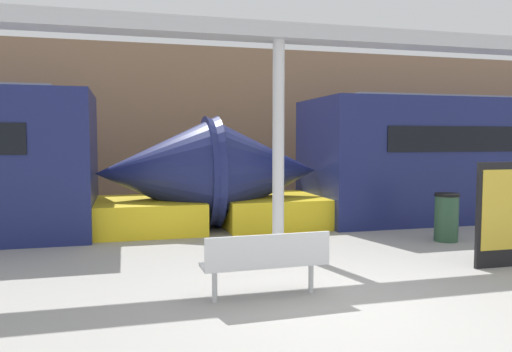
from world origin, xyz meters
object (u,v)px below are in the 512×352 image
bench_near (266,259)px  support_column_near (278,146)px  trash_bin (446,217)px  poster_board (501,214)px

bench_near → support_column_near: bearing=67.8°
trash_bin → support_column_near: support_column_near is taller
poster_board → trash_bin: bearing=77.3°
bench_near → support_column_near: (1.04, 2.83, 1.43)m
bench_near → support_column_near: support_column_near is taller
trash_bin → support_column_near: size_ratio=0.25×
trash_bin → bench_near: bearing=-150.1°
poster_board → support_column_near: 3.96m
bench_near → poster_board: (4.13, 0.60, 0.34)m
trash_bin → support_column_near: 3.84m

